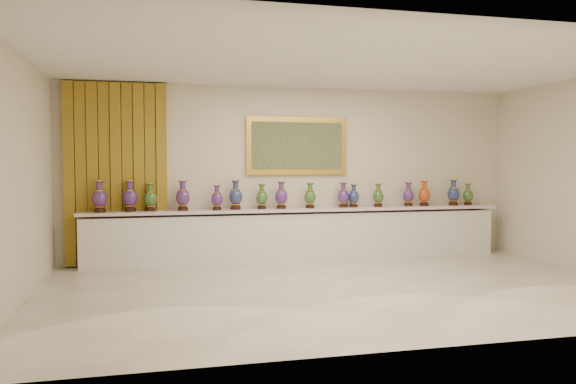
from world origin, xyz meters
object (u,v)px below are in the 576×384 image
vase_0 (100,198)px  vase_1 (130,197)px  counter (299,235)px  vase_2 (150,198)px

vase_0 → vase_1: size_ratio=1.00×
counter → vase_2: vase_2 is taller
vase_1 → vase_2: 0.32m
vase_0 → vase_1: 0.46m
counter → vase_2: (-2.50, 0.02, 0.67)m
vase_1 → vase_2: vase_1 is taller
counter → vase_2: bearing=179.7°
vase_1 → vase_2: (0.32, 0.01, -0.02)m
vase_1 → vase_2: size_ratio=1.11×
vase_0 → vase_2: size_ratio=1.11×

